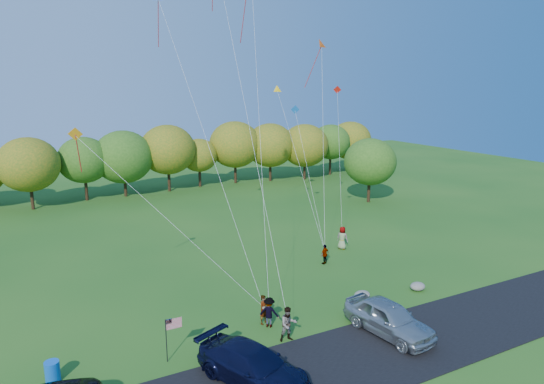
# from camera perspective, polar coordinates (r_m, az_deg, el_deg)

# --- Properties ---
(ground) EXTENTS (140.00, 140.00, 0.00)m
(ground) POSITION_cam_1_polar(r_m,az_deg,el_deg) (27.79, 0.77, -16.42)
(ground) COLOR #205618
(ground) RESTS_ON ground
(asphalt_lane) EXTENTS (44.00, 6.00, 0.06)m
(asphalt_lane) POSITION_cam_1_polar(r_m,az_deg,el_deg) (24.84, 5.50, -20.24)
(asphalt_lane) COLOR black
(asphalt_lane) RESTS_ON ground
(treeline) EXTENTS (76.21, 26.94, 8.73)m
(treeline) POSITION_cam_1_polar(r_m,az_deg,el_deg) (58.66, -18.77, 3.40)
(treeline) COLOR #3A2615
(treeline) RESTS_ON ground
(minivan_navy) EXTENTS (4.42, 6.30, 1.69)m
(minivan_navy) POSITION_cam_1_polar(r_m,az_deg,el_deg) (23.49, -2.27, -19.76)
(minivan_navy) COLOR black
(minivan_navy) RESTS_ON asphalt_lane
(minivan_silver) EXTENTS (2.88, 5.64, 1.84)m
(minivan_silver) POSITION_cam_1_polar(r_m,az_deg,el_deg) (28.07, 13.57, -14.22)
(minivan_silver) COLOR #A1A8AC
(minivan_silver) RESTS_ON asphalt_lane
(flyer_a) EXTENTS (0.74, 0.62, 1.73)m
(flyer_a) POSITION_cam_1_polar(r_m,az_deg,el_deg) (28.52, -0.96, -13.65)
(flyer_a) COLOR #4C4C59
(flyer_a) RESTS_ON ground
(flyer_b) EXTENTS (1.04, 0.87, 1.92)m
(flyer_b) POSITION_cam_1_polar(r_m,az_deg,el_deg) (26.78, 1.94, -15.27)
(flyer_b) COLOR #4C4C59
(flyer_b) RESTS_ON ground
(flyer_c) EXTENTS (1.27, 1.25, 1.75)m
(flyer_c) POSITION_cam_1_polar(r_m,az_deg,el_deg) (28.18, -0.33, -13.96)
(flyer_c) COLOR #4C4C59
(flyer_c) RESTS_ON ground
(flyer_d) EXTENTS (0.98, 0.66, 1.55)m
(flyer_d) POSITION_cam_1_polar(r_m,az_deg,el_deg) (37.48, 6.24, -7.29)
(flyer_d) COLOR #4C4C59
(flyer_d) RESTS_ON ground
(flyer_e) EXTENTS (1.00, 1.12, 1.92)m
(flyer_e) POSITION_cam_1_polar(r_m,az_deg,el_deg) (40.88, 8.26, -5.36)
(flyer_e) COLOR #4C4C59
(flyer_e) RESTS_ON ground
(trash_barrel) EXTENTS (0.67, 0.67, 1.01)m
(trash_barrel) POSITION_cam_1_polar(r_m,az_deg,el_deg) (25.91, -24.42, -18.69)
(trash_barrel) COLOR blue
(trash_barrel) RESTS_ON ground
(flag_assembly) EXTENTS (0.85, 0.55, 2.28)m
(flag_assembly) POSITION_cam_1_polar(r_m,az_deg,el_deg) (25.23, -11.84, -15.54)
(flag_assembly) COLOR black
(flag_assembly) RESTS_ON ground
(boulder_near) EXTENTS (1.09, 0.85, 0.54)m
(boulder_near) POSITION_cam_1_polar(r_m,az_deg,el_deg) (32.21, 10.55, -11.83)
(boulder_near) COLOR gray
(boulder_near) RESTS_ON ground
(boulder_far) EXTENTS (1.05, 0.88, 0.55)m
(boulder_far) POSITION_cam_1_polar(r_m,az_deg,el_deg) (34.33, 16.76, -10.58)
(boulder_far) COLOR gray
(boulder_far) RESTS_ON ground
(kites_aloft) EXTENTS (22.08, 11.30, 13.72)m
(kites_aloft) POSITION_cam_1_polar(r_m,az_deg,el_deg) (39.67, -2.38, 20.45)
(kites_aloft) COLOR red
(kites_aloft) RESTS_ON ground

